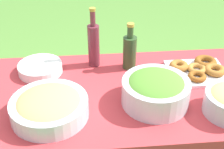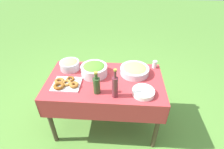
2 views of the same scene
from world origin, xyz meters
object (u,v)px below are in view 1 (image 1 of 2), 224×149
at_px(plate_stack, 40,68).
at_px(bread_bowl, 49,106).
at_px(salad_bowl, 156,90).
at_px(olive_oil_bottle, 130,51).
at_px(donut_platter, 199,70).
at_px(wine_bottle, 94,44).

bearing_deg(plate_stack, bread_bowl, -77.89).
xyz_separation_m(salad_bowl, olive_oil_bottle, (-0.07, 0.30, 0.03)).
bearing_deg(plate_stack, donut_platter, -5.98).
distance_m(donut_platter, plate_stack, 0.80).
xyz_separation_m(donut_platter, bread_bowl, (-0.73, -0.26, 0.03)).
xyz_separation_m(salad_bowl, wine_bottle, (-0.25, 0.35, 0.06)).
bearing_deg(salad_bowl, olive_oil_bottle, 103.33).
distance_m(salad_bowl, olive_oil_bottle, 0.31).
bearing_deg(bread_bowl, olive_oil_bottle, 42.55).
bearing_deg(donut_platter, olive_oil_bottle, 165.19).
bearing_deg(salad_bowl, wine_bottle, 126.09).
distance_m(plate_stack, olive_oil_bottle, 0.46).
relative_size(salad_bowl, bread_bowl, 0.91).
distance_m(donut_platter, bread_bowl, 0.77).
relative_size(olive_oil_bottle, bread_bowl, 0.76).
bearing_deg(plate_stack, olive_oil_bottle, 0.83).
height_order(salad_bowl, donut_platter, salad_bowl).
bearing_deg(salad_bowl, bread_bowl, -174.05).
relative_size(donut_platter, plate_stack, 1.34).
bearing_deg(bread_bowl, wine_bottle, 62.78).
relative_size(salad_bowl, olive_oil_bottle, 1.19).
distance_m(donut_platter, wine_bottle, 0.55).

